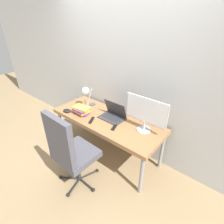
% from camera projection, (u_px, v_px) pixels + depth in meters
% --- Properties ---
extents(ground_plane, '(12.00, 12.00, 0.00)m').
position_uv_depth(ground_plane, '(93.00, 164.00, 2.80)').
color(ground_plane, '#937A56').
extents(wall_back, '(8.00, 0.05, 2.60)m').
position_uv_depth(wall_back, '(124.00, 74.00, 2.66)').
color(wall_back, silver).
rests_on(wall_back, ground_plane).
extents(desk, '(1.79, 0.70, 0.70)m').
position_uv_depth(desk, '(107.00, 122.00, 2.71)').
color(desk, '#996B42').
rests_on(desk, ground_plane).
extents(laptop, '(0.38, 0.26, 0.26)m').
position_uv_depth(laptop, '(113.00, 115.00, 2.67)').
color(laptop, '#38383D').
rests_on(laptop, desk).
extents(monitor, '(0.60, 0.20, 0.48)m').
position_uv_depth(monitor, '(146.00, 112.00, 2.28)').
color(monitor, '#B7B7BC').
rests_on(monitor, desk).
extents(desk_lamp, '(0.12, 0.25, 0.37)m').
position_uv_depth(desk_lamp, '(86.00, 92.00, 2.85)').
color(desk_lamp, '#4C4C51').
rests_on(desk_lamp, desk).
extents(office_chair, '(0.57, 0.59, 1.16)m').
position_uv_depth(office_chair, '(69.00, 150.00, 2.16)').
color(office_chair, black).
rests_on(office_chair, ground_plane).
extents(book_stack, '(0.30, 0.23, 0.13)m').
position_uv_depth(book_stack, '(81.00, 110.00, 2.77)').
color(book_stack, '#753384').
rests_on(book_stack, desk).
extents(tv_remote, '(0.08, 0.14, 0.02)m').
position_uv_depth(tv_remote, '(114.00, 127.00, 2.45)').
color(tv_remote, black).
rests_on(tv_remote, desk).
extents(media_remote, '(0.11, 0.17, 0.02)m').
position_uv_depth(media_remote, '(92.00, 120.00, 2.62)').
color(media_remote, black).
rests_on(media_remote, desk).
extents(game_controller, '(0.13, 0.11, 0.04)m').
position_uv_depth(game_controller, '(67.00, 111.00, 2.85)').
color(game_controller, black).
rests_on(game_controller, desk).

